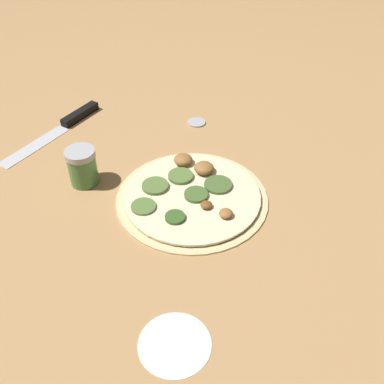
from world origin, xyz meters
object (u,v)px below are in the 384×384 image
object	(u,v)px
knife	(68,122)
spice_jar	(82,167)
loose_cap	(197,122)
pizza	(192,194)

from	to	relation	value
knife	spice_jar	distance (m)	0.22
knife	loose_cap	bearing A→B (deg)	124.79
knife	spice_jar	world-z (taller)	spice_jar
pizza	knife	xyz separation A→B (m)	(-0.11, -0.36, 0.00)
spice_jar	pizza	bearing A→B (deg)	102.93
pizza	spice_jar	distance (m)	0.21
pizza	loose_cap	world-z (taller)	pizza
knife	loose_cap	distance (m)	0.29
spice_jar	loose_cap	bearing A→B (deg)	159.48
pizza	loose_cap	bearing A→B (deg)	-157.46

